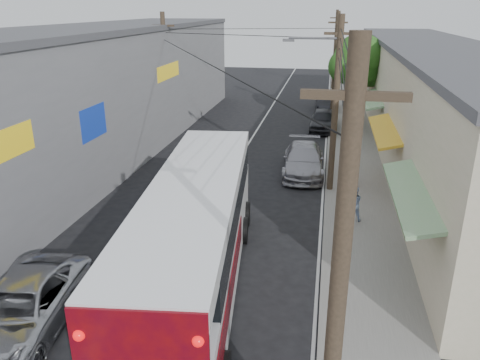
# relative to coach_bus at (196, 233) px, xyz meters

# --- Properties ---
(sidewalk) EXTENTS (3.00, 80.00, 0.12)m
(sidewalk) POSITION_rel_coach_bus_xyz_m (5.31, 15.90, -1.75)
(sidewalk) COLOR slate
(sidewalk) RESTS_ON ground
(building_right) EXTENTS (7.09, 40.00, 6.25)m
(building_right) POSITION_rel_coach_bus_xyz_m (9.80, 17.90, 1.34)
(building_right) COLOR beige
(building_right) RESTS_ON ground
(building_left) EXTENTS (7.20, 36.00, 7.25)m
(building_left) POSITION_rel_coach_bus_xyz_m (-9.69, 13.90, 1.84)
(building_left) COLOR gray
(building_left) RESTS_ON ground
(utility_poles) EXTENTS (11.80, 45.28, 8.00)m
(utility_poles) POSITION_rel_coach_bus_xyz_m (1.94, 16.23, 2.32)
(utility_poles) COLOR #473828
(utility_poles) RESTS_ON ground
(street_tree) EXTENTS (4.40, 4.00, 6.60)m
(street_tree) POSITION_rel_coach_bus_xyz_m (5.68, 21.92, 2.86)
(street_tree) COLOR #3F2B19
(street_tree) RESTS_ON ground
(coach_bus) EXTENTS (3.90, 12.32, 3.49)m
(coach_bus) POSITION_rel_coach_bus_xyz_m (0.00, 0.00, 0.00)
(coach_bus) COLOR white
(coach_bus) RESTS_ON ground
(jeepney) EXTENTS (3.03, 5.50, 1.46)m
(jeepney) POSITION_rel_coach_bus_xyz_m (-4.00, -3.10, -1.08)
(jeepney) COLOR #B2B3BA
(jeepney) RESTS_ON ground
(parked_suv) EXTENTS (2.33, 5.23, 1.49)m
(parked_suv) POSITION_rel_coach_bus_xyz_m (2.61, 11.23, -1.06)
(parked_suv) COLOR #9C9BA2
(parked_suv) RESTS_ON ground
(parked_car_mid) EXTENTS (1.87, 4.43, 1.50)m
(parked_car_mid) POSITION_rel_coach_bus_xyz_m (3.41, 20.71, -1.06)
(parked_car_mid) COLOR #252529
(parked_car_mid) RESTS_ON ground
(parked_car_far) EXTENTS (1.74, 4.29, 1.38)m
(parked_car_far) POSITION_rel_coach_bus_xyz_m (3.41, 27.97, -1.12)
(parked_car_far) COLOR black
(parked_car_far) RESTS_ON ground
(pedestrian_near) EXTENTS (0.64, 0.53, 1.49)m
(pedestrian_near) POSITION_rel_coach_bus_xyz_m (5.13, 9.82, -0.94)
(pedestrian_near) COLOR pink
(pedestrian_near) RESTS_ON sidewalk
(pedestrian_far) EXTENTS (0.79, 0.66, 1.47)m
(pedestrian_far) POSITION_rel_coach_bus_xyz_m (4.94, 5.51, -0.96)
(pedestrian_far) COLOR #98B1DD
(pedestrian_far) RESTS_ON sidewalk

